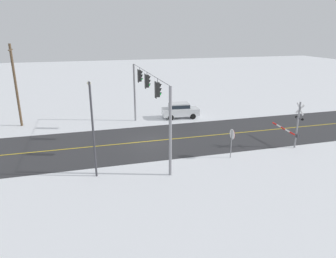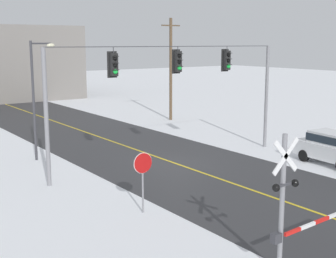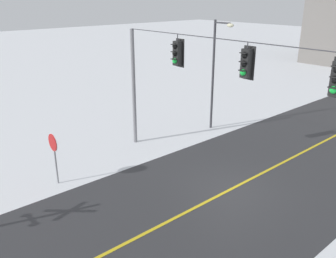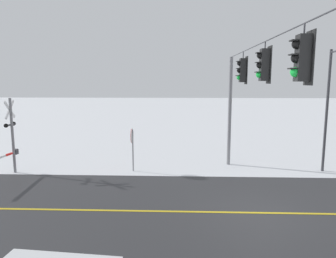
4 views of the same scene
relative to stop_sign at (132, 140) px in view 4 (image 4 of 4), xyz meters
name	(u,v)px [view 4 (image 4 of 4)]	position (x,y,z in m)	size (l,w,h in m)	color
ground_plane	(256,213)	(5.38, 5.43, -1.71)	(160.00, 160.00, 0.00)	white
signal_span	(261,98)	(5.44, 5.42, 2.58)	(14.20, 0.47, 6.22)	gray
stop_sign	(132,140)	(0.00, 0.00, 0.00)	(0.80, 0.09, 2.35)	gray
railroad_crossing	(9,137)	(0.80, -6.31, 0.28)	(3.91, 0.31, 4.00)	gray
streetlamp_near	(329,99)	(-0.20, 10.37, 2.20)	(1.39, 0.28, 6.50)	#38383D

